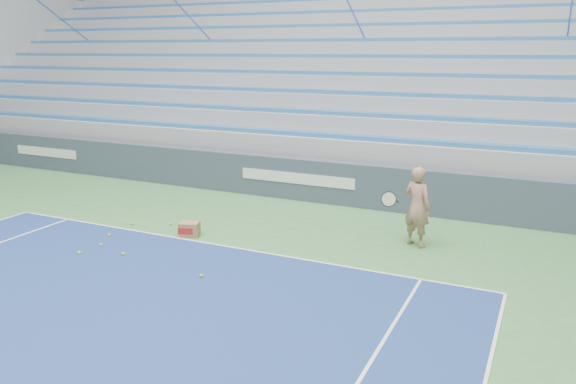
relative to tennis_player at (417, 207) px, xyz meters
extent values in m
cube|color=white|center=(-3.61, -1.71, -0.81)|extent=(10.97, 0.05, 0.00)
cube|color=#384456|center=(-3.61, 2.29, -0.27)|extent=(30.00, 0.30, 1.10)
cube|color=white|center=(-12.61, 2.13, -0.22)|extent=(2.60, 0.02, 0.28)
cube|color=white|center=(-3.61, 2.13, -0.22)|extent=(3.20, 0.02, 0.28)
cube|color=#999DA2|center=(-3.61, 6.84, -0.27)|extent=(30.00, 8.50, 1.10)
cube|color=#999DA2|center=(-3.61, 6.84, 0.53)|extent=(30.00, 8.50, 0.50)
cube|color=#2E68A7|center=(-3.61, 2.96, 0.84)|extent=(29.60, 0.42, 0.11)
cube|color=#999DA2|center=(-3.61, 7.26, 1.03)|extent=(30.00, 7.65, 0.50)
cube|color=#2E68A7|center=(-3.61, 3.81, 1.34)|extent=(29.60, 0.42, 0.11)
cube|color=#999DA2|center=(-3.61, 7.69, 1.53)|extent=(30.00, 6.80, 0.50)
cube|color=#2E68A7|center=(-3.61, 4.66, 1.84)|extent=(29.60, 0.42, 0.11)
cube|color=#999DA2|center=(-3.61, 8.11, 2.03)|extent=(30.00, 5.95, 0.50)
cube|color=#2E68A7|center=(-3.61, 5.51, 2.34)|extent=(29.60, 0.42, 0.11)
cube|color=#999DA2|center=(-3.61, 8.54, 2.53)|extent=(30.00, 5.10, 0.50)
cube|color=#2E68A7|center=(-3.61, 6.36, 2.84)|extent=(29.60, 0.42, 0.11)
cube|color=#999DA2|center=(-3.61, 8.96, 3.03)|extent=(30.00, 4.25, 0.50)
cube|color=#2E68A7|center=(-3.61, 7.21, 3.34)|extent=(29.60, 0.42, 0.11)
cube|color=#999DA2|center=(-3.61, 9.39, 3.53)|extent=(30.00, 3.40, 0.50)
cube|color=#2E68A7|center=(-3.61, 8.06, 3.84)|extent=(29.60, 0.42, 0.11)
cube|color=#999DA2|center=(-3.61, 9.81, 4.03)|extent=(30.00, 2.55, 0.50)
cube|color=#2E68A7|center=(-3.61, 8.91, 4.34)|extent=(29.60, 0.42, 0.11)
cube|color=#999DA2|center=(-3.61, 10.24, 4.53)|extent=(30.00, 1.70, 0.50)
cube|color=#999DA2|center=(-18.76, 6.84, 2.23)|extent=(0.30, 8.80, 6.10)
cube|color=#999DA2|center=(-3.61, 11.39, 2.83)|extent=(31.00, 0.40, 7.30)
cylinder|color=#3670C0|center=(-15.61, 6.84, 3.78)|extent=(0.05, 8.53, 5.04)
cylinder|color=#3670C0|center=(-9.61, 6.84, 3.78)|extent=(0.05, 8.53, 5.04)
cylinder|color=#3670C0|center=(-3.61, 6.84, 3.78)|extent=(0.05, 8.53, 5.04)
cylinder|color=#3670C0|center=(2.39, 6.84, 3.78)|extent=(0.05, 8.53, 5.04)
imported|color=tan|center=(0.00, 0.01, 0.00)|extent=(0.70, 0.60, 1.63)
cylinder|color=black|center=(-0.35, -0.24, 0.13)|extent=(0.12, 0.27, 0.08)
cylinder|color=beige|center=(-0.45, -0.52, 0.23)|extent=(0.29, 0.16, 0.28)
torus|color=black|center=(-0.45, -0.52, 0.23)|extent=(0.31, 0.18, 0.30)
cube|color=#8F6845|center=(-4.47, -1.47, -0.67)|extent=(0.48, 0.42, 0.30)
cube|color=#B21E19|center=(-4.47, -1.63, -0.67)|extent=(0.31, 0.12, 0.14)
sphere|color=#BCD62B|center=(-2.98, -3.25, -0.79)|extent=(0.07, 0.07, 0.07)
sphere|color=#BCD62B|center=(-5.32, -1.01, -0.79)|extent=(0.07, 0.07, 0.07)
sphere|color=#BCD62B|center=(-6.10, -1.39, -0.79)|extent=(0.07, 0.07, 0.07)
sphere|color=#BCD62B|center=(-4.96, -2.98, -0.79)|extent=(0.07, 0.07, 0.07)
sphere|color=#BCD62B|center=(-5.71, -2.77, -0.79)|extent=(0.07, 0.07, 0.07)
sphere|color=#BCD62B|center=(-6.01, -2.21, -0.79)|extent=(0.07, 0.07, 0.07)
sphere|color=#BCD62B|center=(-5.77, -3.30, -0.79)|extent=(0.07, 0.07, 0.07)
camera|label=1|loc=(2.27, -10.82, 3.04)|focal=35.00mm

